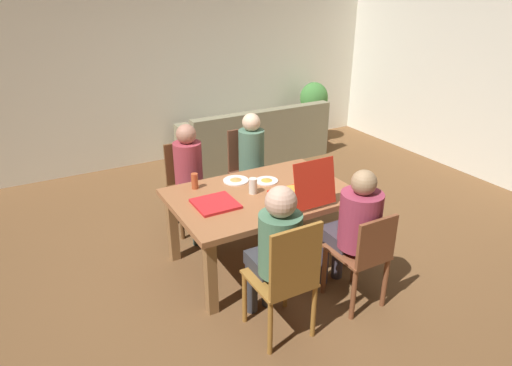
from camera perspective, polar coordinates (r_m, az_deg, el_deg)
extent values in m
plane|color=brown|center=(4.43, 0.64, -9.74)|extent=(20.00, 20.00, 0.00)
cube|color=white|center=(6.67, -13.15, 14.27)|extent=(7.29, 0.12, 2.79)
cube|color=white|center=(6.93, 24.31, 13.19)|extent=(0.12, 5.32, 2.79)
cube|color=#9C603A|center=(4.08, 0.68, -1.59)|extent=(1.61, 1.08, 0.05)
cube|color=olive|center=(3.65, -5.71, -11.70)|extent=(0.08, 0.08, 0.67)
cube|color=olive|center=(4.30, 11.88, -6.15)|extent=(0.08, 0.08, 0.67)
cube|color=olive|center=(4.36, -10.41, -5.60)|extent=(0.08, 0.08, 0.67)
cube|color=olive|center=(4.91, 5.29, -1.69)|extent=(0.08, 0.08, 0.67)
cylinder|color=brown|center=(3.94, 8.58, -10.79)|extent=(0.04, 0.04, 0.46)
cylinder|color=brown|center=(4.12, 12.27, -9.39)|extent=(0.04, 0.04, 0.46)
cylinder|color=brown|center=(3.71, 12.16, -13.59)|extent=(0.04, 0.04, 0.46)
cylinder|color=brown|center=(3.90, 15.91, -11.94)|extent=(0.04, 0.04, 0.46)
cube|color=brown|center=(3.78, 12.54, -8.43)|extent=(0.39, 0.43, 0.02)
cube|color=brown|center=(3.56, 14.95, -7.17)|extent=(0.37, 0.03, 0.38)
cylinder|color=#3C353E|center=(4.06, 8.45, -9.46)|extent=(0.10, 0.10, 0.48)
cylinder|color=#3C353E|center=(4.15, 10.29, -8.80)|extent=(0.10, 0.10, 0.48)
cube|color=#3C353E|center=(3.86, 11.02, -6.57)|extent=(0.30, 0.33, 0.11)
cylinder|color=#99334B|center=(3.64, 12.95, -4.56)|extent=(0.33, 0.33, 0.46)
sphere|color=#A3815D|center=(3.50, 13.43, 0.05)|extent=(0.20, 0.20, 0.20)
cylinder|color=#9D6A2B|center=(3.61, -1.45, -14.21)|extent=(0.04, 0.04, 0.46)
cylinder|color=#9D6A2B|center=(3.76, 3.74, -12.47)|extent=(0.04, 0.04, 0.46)
cylinder|color=#9D6A2B|center=(3.35, 1.80, -17.82)|extent=(0.04, 0.04, 0.46)
cylinder|color=#9D6A2B|center=(3.51, 7.27, -15.71)|extent=(0.04, 0.04, 0.46)
cube|color=#9D6A2B|center=(3.40, 2.92, -11.88)|extent=(0.43, 0.44, 0.02)
cube|color=#9D6A2B|center=(3.11, 5.04, -9.83)|extent=(0.41, 0.03, 0.51)
cylinder|color=#35353A|center=(3.71, -0.57, -12.82)|extent=(0.10, 0.10, 0.48)
cylinder|color=#35353A|center=(3.77, 1.54, -12.14)|extent=(0.10, 0.10, 0.48)
cube|color=#35353A|center=(3.47, 1.62, -9.82)|extent=(0.28, 0.30, 0.11)
cylinder|color=#4B7658|center=(3.24, 3.03, -7.68)|extent=(0.31, 0.31, 0.47)
sphere|color=#D3A68E|center=(3.08, 3.16, -2.38)|extent=(0.22, 0.22, 0.22)
cylinder|color=brown|center=(4.83, -5.61, -3.63)|extent=(0.04, 0.04, 0.46)
cylinder|color=brown|center=(4.72, -9.32, -4.51)|extent=(0.04, 0.04, 0.46)
cylinder|color=brown|center=(5.10, -7.11, -2.11)|extent=(0.04, 0.04, 0.46)
cylinder|color=brown|center=(5.00, -10.64, -2.91)|extent=(0.04, 0.04, 0.46)
cube|color=brown|center=(4.80, -8.34, -0.74)|extent=(0.39, 0.39, 0.02)
cube|color=brown|center=(4.87, -9.27, 2.57)|extent=(0.37, 0.03, 0.45)
cylinder|color=#344137|center=(4.65, -5.82, -4.66)|extent=(0.10, 0.10, 0.48)
cylinder|color=#344137|center=(4.60, -7.46, -5.06)|extent=(0.10, 0.10, 0.48)
cube|color=#344137|center=(4.63, -7.58, -0.88)|extent=(0.26, 0.36, 0.11)
cylinder|color=#A03642|center=(4.69, -8.54, 2.42)|extent=(0.29, 0.29, 0.45)
sphere|color=#A7735E|center=(4.59, -8.79, 6.10)|extent=(0.20, 0.20, 0.20)
cylinder|color=brown|center=(5.10, 2.05, -1.93)|extent=(0.05, 0.05, 0.46)
cylinder|color=brown|center=(4.95, -1.15, -2.73)|extent=(0.05, 0.05, 0.46)
cylinder|color=brown|center=(5.39, -0.02, -0.38)|extent=(0.05, 0.05, 0.46)
cylinder|color=brown|center=(5.26, -3.09, -1.09)|extent=(0.05, 0.05, 0.46)
cube|color=brown|center=(5.07, -0.57, 0.92)|extent=(0.39, 0.44, 0.02)
cube|color=brown|center=(5.15, -1.68, 4.29)|extent=(0.37, 0.03, 0.48)
cylinder|color=#3C3736|center=(4.98, 1.72, -2.48)|extent=(0.10, 0.10, 0.48)
cylinder|color=#3C3736|center=(4.91, 0.32, -2.83)|extent=(0.10, 0.10, 0.48)
cube|color=#3C3736|center=(4.93, 0.26, 0.96)|extent=(0.25, 0.30, 0.11)
cylinder|color=#4D725A|center=(4.96, -0.59, 4.06)|extent=(0.28, 0.28, 0.47)
sphere|color=beige|center=(4.86, -0.60, 7.64)|extent=(0.20, 0.20, 0.20)
cube|color=red|center=(4.01, 5.27, -1.57)|extent=(0.40, 0.40, 0.03)
cylinder|color=gold|center=(4.00, 5.28, -1.32)|extent=(0.35, 0.35, 0.01)
cube|color=red|center=(3.74, 7.43, -0.10)|extent=(0.40, 0.09, 0.39)
cube|color=red|center=(3.86, -5.13, -2.61)|extent=(0.35, 0.35, 0.02)
cylinder|color=white|center=(4.31, -2.55, 0.33)|extent=(0.24, 0.24, 0.01)
cone|color=#C68D47|center=(4.30, -2.55, 0.50)|extent=(0.11, 0.11, 0.02)
cylinder|color=white|center=(4.30, 1.35, 0.27)|extent=(0.22, 0.22, 0.01)
cone|color=gold|center=(4.29, 1.35, 0.44)|extent=(0.11, 0.11, 0.02)
cylinder|color=#B14F2C|center=(4.41, 6.21, 1.69)|extent=(0.07, 0.07, 0.14)
cylinder|color=#B24A28|center=(4.16, -7.73, 0.24)|extent=(0.06, 0.06, 0.15)
cylinder|color=silver|center=(4.03, -0.38, -0.37)|extent=(0.08, 0.08, 0.14)
cube|color=gray|center=(6.84, -0.43, 4.81)|extent=(2.16, 0.83, 0.41)
cube|color=gray|center=(6.43, 1.00, 7.37)|extent=(2.16, 0.16, 0.41)
cube|color=gray|center=(6.36, -8.27, 5.85)|extent=(0.20, 0.79, 0.18)
cube|color=gray|center=(7.25, 6.47, 8.22)|extent=(0.20, 0.79, 0.18)
cylinder|color=#B16959|center=(7.64, 7.09, 6.51)|extent=(0.34, 0.34, 0.35)
cylinder|color=brown|center=(7.56, 7.19, 8.53)|extent=(0.05, 0.05, 0.21)
ellipsoid|color=#428039|center=(7.49, 7.31, 10.61)|extent=(0.45, 0.45, 0.49)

